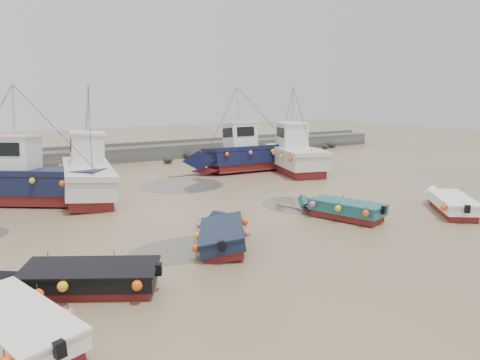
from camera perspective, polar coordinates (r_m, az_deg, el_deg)
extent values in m
plane|color=#9F8361|center=(20.40, -0.97, -5.96)|extent=(120.00, 120.00, 0.00)
cube|color=#5F5F5B|center=(40.42, -17.14, 2.76)|extent=(60.00, 2.20, 1.20)
cube|color=#5F5F5B|center=(41.49, -17.62, 3.94)|extent=(60.00, 0.60, 0.25)
ellipsoid|color=black|center=(39.27, -8.79, 2.44)|extent=(0.84, 0.86, 0.51)
ellipsoid|color=black|center=(41.75, -6.20, 3.06)|extent=(0.98, 1.07, 0.72)
ellipsoid|color=black|center=(43.99, 1.89, 3.41)|extent=(0.78, 0.90, 0.59)
ellipsoid|color=black|center=(49.61, 10.32, 4.03)|extent=(0.68, 0.72, 0.52)
ellipsoid|color=black|center=(46.57, 6.97, 3.67)|extent=(0.60, 0.70, 0.31)
ellipsoid|color=black|center=(38.00, -23.93, 1.45)|extent=(0.99, 0.80, 0.58)
ellipsoid|color=black|center=(43.14, -0.47, 3.16)|extent=(0.54, 0.46, 0.30)
ellipsoid|color=black|center=(42.09, -3.53, 2.99)|extent=(0.61, 0.47, 0.46)
ellipsoid|color=black|center=(50.70, 11.11, 4.24)|extent=(0.92, 0.97, 0.58)
ellipsoid|color=black|center=(37.93, -22.73, 1.32)|extent=(0.61, 0.53, 0.32)
ellipsoid|color=black|center=(43.25, -2.40, 3.23)|extent=(0.67, 0.55, 0.43)
ellipsoid|color=black|center=(37.00, -27.07, 0.78)|extent=(0.65, 0.60, 0.37)
ellipsoid|color=black|center=(41.47, -3.42, 3.00)|extent=(0.88, 0.64, 0.62)
ellipsoid|color=black|center=(37.94, -17.53, 1.67)|extent=(0.64, 0.62, 0.48)
ellipsoid|color=black|center=(41.66, -6.06, 2.84)|extent=(0.55, 0.45, 0.29)
cylinder|color=#554F45|center=(17.99, -6.30, -8.33)|extent=(4.86, 4.86, 0.01)
cylinder|color=#554F45|center=(24.76, 6.79, -3.03)|extent=(3.37, 3.37, 0.01)
cylinder|color=#554F45|center=(29.92, -7.05, -0.64)|extent=(5.32, 5.32, 0.01)
cube|color=maroon|center=(12.73, -25.22, -16.97)|extent=(2.25, 4.00, 0.30)
cube|color=white|center=(12.57, -25.36, -15.44)|extent=(2.54, 4.33, 0.45)
cube|color=brown|center=(12.50, -25.42, -14.76)|extent=(2.08, 3.63, 0.10)
cube|color=white|center=(12.47, -25.46, -14.39)|extent=(2.62, 4.44, 0.07)
cube|color=black|center=(10.73, -20.91, -18.72)|extent=(0.26, 0.23, 0.35)
sphere|color=#FB4F0F|center=(12.16, -19.97, -15.40)|extent=(0.30, 0.30, 0.30)
sphere|color=#FB4F0F|center=(13.51, -23.23, -12.93)|extent=(0.30, 0.30, 0.30)
cube|color=maroon|center=(17.98, -1.86, -7.78)|extent=(2.84, 3.61, 0.30)
cube|color=black|center=(17.87, -1.87, -6.64)|extent=(3.17, 3.94, 0.45)
pyramid|color=black|center=(19.82, -1.94, -3.54)|extent=(1.74, 1.40, 0.90)
cube|color=brown|center=(17.82, -1.87, -6.13)|extent=(2.61, 3.28, 0.10)
cube|color=black|center=(17.79, -1.87, -5.85)|extent=(3.26, 4.04, 0.07)
cube|color=black|center=(16.01, -1.81, -8.06)|extent=(0.28, 0.26, 0.35)
cylinder|color=black|center=(20.94, -1.94, -5.43)|extent=(1.01, 1.76, 0.04)
sphere|color=#FB4F0F|center=(16.48, -5.05, -7.80)|extent=(0.30, 0.30, 0.30)
sphere|color=#FB4F0F|center=(17.18, 1.24, -6.98)|extent=(0.30, 0.30, 0.30)
sphere|color=#FB4F0F|center=(17.85, -4.84, -6.33)|extent=(0.30, 0.30, 0.30)
sphere|color=#FB4F0F|center=(18.56, 0.96, -5.63)|extent=(0.30, 0.30, 0.30)
sphere|color=#FB4F0F|center=(19.23, -4.66, -5.08)|extent=(0.30, 0.30, 0.30)
cube|color=maroon|center=(22.42, 12.87, -4.30)|extent=(2.22, 3.37, 0.30)
cube|color=#1C575F|center=(22.33, 12.91, -3.37)|extent=(2.51, 3.66, 0.45)
pyramid|color=#1C575F|center=(23.18, 8.50, -1.56)|extent=(1.68, 1.16, 0.90)
cube|color=brown|center=(22.29, 12.92, -2.96)|extent=(2.05, 3.05, 0.10)
cube|color=#1C575F|center=(22.27, 12.93, -2.73)|extent=(2.59, 3.75, 0.07)
cube|color=black|center=(21.58, 17.06, -3.58)|extent=(0.27, 0.24, 0.35)
cylinder|color=black|center=(23.84, 6.66, -3.50)|extent=(0.67, 1.91, 0.04)
sphere|color=#FB4F0F|center=(20.97, 15.05, -4.08)|extent=(0.30, 0.30, 0.30)
sphere|color=#FB4F0F|center=(22.80, 15.42, -2.92)|extent=(0.30, 0.30, 0.30)
sphere|color=#FB4F0F|center=(21.54, 11.84, -3.55)|extent=(0.30, 0.30, 0.30)
sphere|color=#FB4F0F|center=(23.36, 12.46, -2.46)|extent=(0.30, 0.30, 0.30)
sphere|color=#FB4F0F|center=(22.17, 8.81, -3.04)|extent=(0.30, 0.30, 0.30)
cube|color=maroon|center=(25.14, 24.48, -3.38)|extent=(3.25, 3.57, 0.30)
cube|color=white|center=(25.05, 24.55, -2.55)|extent=(3.59, 3.91, 0.45)
pyramid|color=white|center=(27.10, 23.26, -0.54)|extent=(1.61, 1.50, 0.90)
cube|color=brown|center=(25.02, 24.58, -2.18)|extent=(2.97, 3.25, 0.10)
cube|color=white|center=(25.00, 24.59, -1.98)|extent=(3.69, 4.02, 0.07)
cube|color=black|center=(23.16, 25.99, -3.25)|extent=(0.28, 0.28, 0.35)
cylinder|color=black|center=(28.16, 22.62, -2.06)|extent=(1.30, 1.57, 0.04)
sphere|color=#FB4F0F|center=(23.36, 23.59, -3.12)|extent=(0.30, 0.30, 0.30)
sphere|color=#FB4F0F|center=(26.71, 25.41, -1.61)|extent=(0.30, 0.30, 0.30)
cube|color=maroon|center=(14.84, -17.64, -12.41)|extent=(3.74, 2.89, 0.30)
cube|color=black|center=(14.70, -17.73, -11.06)|extent=(4.07, 3.22, 0.45)
pyramid|color=black|center=(15.32, -26.10, -8.98)|extent=(1.37, 1.67, 0.90)
cube|color=brown|center=(14.64, -17.76, -10.46)|extent=(3.40, 2.65, 0.10)
cube|color=black|center=(14.61, -17.78, -10.13)|extent=(4.18, 3.31, 0.07)
cube|color=black|center=(14.22, -9.85, -10.68)|extent=(0.27, 0.28, 0.35)
sphere|color=#FB4F0F|center=(13.53, -12.42, -12.25)|extent=(0.30, 0.30, 0.30)
sphere|color=#FB4F0F|center=(15.33, -15.00, -9.58)|extent=(0.30, 0.30, 0.30)
sphere|color=#FB4F0F|center=(14.04, -20.77, -11.85)|extent=(0.30, 0.30, 0.30)
sphere|color=#FB4F0F|center=(15.91, -22.24, -9.27)|extent=(0.30, 0.30, 0.30)
cube|color=maroon|center=(27.02, -23.65, -2.12)|extent=(6.66, 5.56, 0.55)
cube|color=black|center=(26.88, -23.77, -0.56)|extent=(7.27, 6.14, 0.95)
cube|color=brown|center=(26.79, -23.85, 0.53)|extent=(7.08, 5.97, 0.08)
cube|color=black|center=(26.77, -23.87, 0.82)|extent=(7.43, 6.28, 0.30)
cube|color=white|center=(27.09, -25.85, 2.85)|extent=(2.65, 2.59, 1.70)
cube|color=white|center=(27.00, -26.01, 4.76)|extent=(2.86, 2.80, 0.12)
cylinder|color=#B7B7B2|center=(26.92, -26.25, 7.64)|extent=(0.10, 0.10, 2.60)
sphere|color=#DA5D7D|center=(24.40, -19.36, -0.46)|extent=(0.30, 0.30, 0.30)
sphere|color=#DA5D7D|center=(27.33, -19.35, 0.68)|extent=(0.30, 0.30, 0.30)
sphere|color=#DA5D7D|center=(25.36, -24.08, -0.39)|extent=(0.30, 0.30, 0.30)
sphere|color=#DA5D7D|center=(28.28, -23.59, 0.71)|extent=(0.30, 0.30, 0.30)
cube|color=maroon|center=(27.18, -18.12, -1.67)|extent=(3.27, 6.96, 0.55)
cube|color=silver|center=(27.04, -18.21, -0.12)|extent=(3.73, 7.51, 0.95)
pyramid|color=silver|center=(31.01, -18.72, 2.49)|extent=(2.68, 1.85, 1.40)
cube|color=brown|center=(26.95, -18.28, 0.96)|extent=(3.60, 7.33, 0.08)
cube|color=silver|center=(26.93, -18.29, 1.25)|extent=(3.80, 7.68, 0.30)
cube|color=white|center=(27.77, -18.52, 3.53)|extent=(2.06, 2.28, 1.70)
cube|color=white|center=(27.68, -18.63, 5.40)|extent=(2.22, 2.46, 0.12)
cube|color=black|center=(28.75, -18.66, 4.26)|extent=(1.45, 0.32, 0.68)
cylinder|color=#B7B7B2|center=(27.60, -18.80, 8.21)|extent=(0.10, 0.10, 2.60)
cylinder|color=black|center=(32.40, -18.64, -0.21)|extent=(0.60, 2.96, 0.05)
sphere|color=#DA5D7D|center=(24.14, -21.07, -0.69)|extent=(0.30, 0.30, 0.30)
sphere|color=#DA5D7D|center=(25.67, -15.07, 0.30)|extent=(0.30, 0.30, 0.30)
sphere|color=#DA5D7D|center=(26.95, -21.12, 0.43)|extent=(0.30, 0.30, 0.30)
sphere|color=#DA5D7D|center=(28.47, -15.71, 1.27)|extent=(0.30, 0.30, 0.30)
sphere|color=#DA5D7D|center=(29.77, -21.15, 1.34)|extent=(0.30, 0.30, 0.30)
cube|color=maroon|center=(35.27, 1.63, 1.60)|extent=(6.74, 2.61, 0.55)
cube|color=black|center=(35.16, 1.64, 2.81)|extent=(7.24, 3.02, 0.95)
pyramid|color=black|center=(33.25, -4.52, 3.54)|extent=(1.59, 2.66, 1.40)
cube|color=brown|center=(35.09, 1.64, 3.64)|extent=(7.08, 2.91, 0.08)
cube|color=black|center=(35.08, 1.65, 3.87)|extent=(7.41, 3.08, 0.30)
cube|color=white|center=(34.51, 0.25, 5.38)|extent=(2.11, 1.92, 1.70)
cube|color=white|center=(34.44, 0.25, 6.89)|extent=(2.28, 2.08, 0.12)
cube|color=black|center=(34.02, -1.27, 5.73)|extent=(0.15, 1.53, 0.68)
cylinder|color=#B7B7B2|center=(34.37, 0.25, 9.15)|extent=(0.10, 0.10, 2.60)
cylinder|color=black|center=(33.08, -6.27, 0.50)|extent=(3.00, 0.24, 0.05)
sphere|color=#DA5D7D|center=(35.43, 6.75, 3.38)|extent=(0.30, 0.30, 0.30)
sphere|color=#DA5D7D|center=(37.26, 3.09, 3.80)|extent=(0.30, 0.30, 0.30)
sphere|color=#DA5D7D|center=(34.40, 4.17, 3.21)|extent=(0.30, 0.30, 0.30)
sphere|color=#DA5D7D|center=(36.33, 0.55, 3.64)|extent=(0.30, 0.30, 0.30)
sphere|color=#DA5D7D|center=(33.44, 1.43, 3.02)|extent=(0.30, 0.30, 0.30)
sphere|color=#DA5D7D|center=(35.48, -2.13, 3.46)|extent=(0.30, 0.30, 0.30)
sphere|color=#DA5D7D|center=(32.57, -1.46, 2.81)|extent=(0.30, 0.30, 0.30)
cube|color=maroon|center=(34.43, 6.80, 1.31)|extent=(3.75, 6.16, 0.55)
cube|color=silver|center=(34.32, 6.83, 2.55)|extent=(4.24, 6.67, 0.95)
pyramid|color=silver|center=(37.61, 4.76, 4.37)|extent=(2.90, 2.10, 1.40)
cube|color=brown|center=(34.25, 6.85, 3.40)|extent=(4.10, 6.51, 0.08)
cube|color=silver|center=(34.23, 6.85, 3.63)|extent=(4.33, 6.82, 0.30)
cube|color=white|center=(34.91, 6.36, 5.38)|extent=(2.31, 2.43, 1.70)
cube|color=white|center=(34.84, 6.40, 6.87)|extent=(2.49, 2.63, 0.12)
cube|color=black|center=(35.83, 5.77, 5.93)|extent=(1.50, 0.48, 0.68)
cylinder|color=#B7B7B2|center=(34.77, 6.44, 9.10)|extent=(0.10, 0.10, 2.60)
cylinder|color=black|center=(38.83, 4.19, 2.05)|extent=(0.89, 2.89, 0.05)
sphere|color=#DA5D7D|center=(31.48, 6.12, 2.48)|extent=(0.30, 0.30, 0.30)
sphere|color=#DA5D7D|center=(33.35, 10.16, 2.83)|extent=(0.30, 0.30, 0.30)
sphere|color=#DA5D7D|center=(33.00, 5.09, 2.88)|extent=(0.30, 0.30, 0.30)
sphere|color=#DA5D7D|center=(34.83, 9.01, 3.20)|extent=(0.30, 0.30, 0.30)
sphere|color=#DA5D7D|center=(34.53, 4.14, 3.24)|extent=(0.30, 0.30, 0.30)
sphere|color=#DA5D7D|center=(36.32, 7.95, 3.53)|extent=(0.30, 0.30, 0.30)
sphere|color=#DA5D7D|center=(36.07, 3.28, 3.57)|extent=(0.30, 0.30, 0.30)
imported|color=#191A3A|center=(25.38, -19.91, -3.27)|extent=(0.67, 0.50, 1.66)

